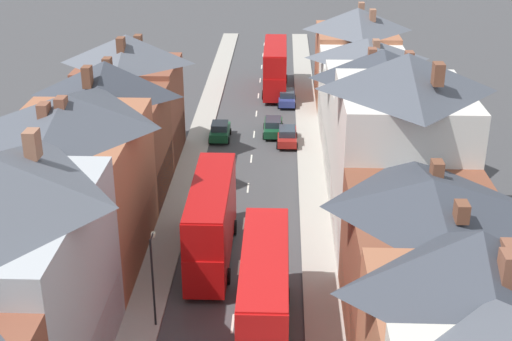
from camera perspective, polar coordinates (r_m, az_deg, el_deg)
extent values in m
cube|color=#A8A399|center=(58.53, -5.54, -0.43)|extent=(2.20, 104.00, 0.14)
cube|color=#A8A399|center=(58.09, 4.48, -0.58)|extent=(2.20, 104.00, 0.14)
cube|color=silver|center=(40.72, -1.87, -12.14)|extent=(0.14, 1.80, 0.01)
cube|color=silver|center=(45.72, -1.36, -7.75)|extent=(0.14, 1.80, 0.01)
cube|color=silver|center=(50.93, -0.96, -4.24)|extent=(0.14, 1.80, 0.01)
cube|color=silver|center=(56.30, -0.64, -1.40)|extent=(0.14, 1.80, 0.01)
cube|color=silver|center=(61.78, -0.38, 0.95)|extent=(0.14, 1.80, 0.01)
cube|color=silver|center=(67.36, -0.16, 2.91)|extent=(0.14, 1.80, 0.01)
cube|color=silver|center=(73.00, 0.03, 4.58)|extent=(0.14, 1.80, 0.01)
cube|color=silver|center=(78.69, 0.19, 6.00)|extent=(0.14, 1.80, 0.01)
cube|color=silver|center=(84.43, 0.33, 7.23)|extent=(0.14, 1.80, 0.01)
cube|color=silver|center=(90.20, 0.46, 8.30)|extent=(0.14, 1.80, 0.01)
cube|color=silver|center=(96.00, 0.56, 9.24)|extent=(0.14, 1.80, 0.01)
cube|color=silver|center=(101.82, 0.66, 10.08)|extent=(0.14, 1.80, 0.01)
cube|color=#ADB2B7|center=(35.99, -19.22, -9.63)|extent=(8.00, 11.81, 9.70)
cube|color=#99664C|center=(34.84, -17.47, 2.01)|extent=(0.60, 0.90, 1.38)
cube|color=#A36042|center=(45.81, -14.22, -1.98)|extent=(8.00, 11.69, 9.14)
cube|color=black|center=(46.23, -9.14, -5.41)|extent=(0.12, 10.75, 3.20)
pyramid|color=#474C56|center=(43.77, -14.94, 4.63)|extent=(8.00, 11.69, 2.03)
cube|color=brown|center=(42.46, -16.60, 4.55)|extent=(0.60, 0.90, 0.96)
cube|color=brown|center=(42.68, -15.31, 4.93)|extent=(0.60, 0.90, 1.15)
cube|color=brown|center=(54.70, -11.48, 1.87)|extent=(8.00, 7.88, 7.96)
cube|color=navy|center=(54.84, -7.28, -0.47)|extent=(0.12, 7.25, 3.20)
pyramid|color=#383D47|center=(53.02, -11.94, 7.19)|extent=(8.00, 7.88, 2.64)
cube|color=brown|center=(51.03, -13.34, 7.30)|extent=(0.60, 0.90, 1.49)
cube|color=brown|center=(54.43, -11.81, 8.24)|extent=(0.60, 0.90, 1.13)
cube|color=brown|center=(61.68, -9.92, 4.70)|extent=(8.00, 7.54, 8.36)
cube|color=maroon|center=(61.87, -6.18, 2.43)|extent=(0.12, 6.93, 3.20)
pyramid|color=#565B66|center=(60.19, -10.28, 9.55)|extent=(8.00, 7.54, 2.40)
cube|color=brown|center=(60.81, -9.41, 10.22)|extent=(0.60, 0.90, 0.96)
cube|color=brown|center=(58.53, -10.75, 9.78)|extent=(0.60, 0.90, 1.32)
pyramid|color=#383D47|center=(28.89, 17.37, -7.19)|extent=(8.00, 7.48, 2.94)
cube|color=brown|center=(28.46, 19.61, -6.58)|extent=(0.60, 0.90, 1.23)
cube|color=brown|center=(27.57, 19.53, -7.46)|extent=(0.60, 0.90, 1.34)
cube|color=brown|center=(39.15, 13.24, -7.88)|extent=(8.00, 10.19, 7.50)
cube|color=#1E5133|center=(39.73, 7.28, -10.56)|extent=(0.12, 9.37, 3.20)
pyramid|color=#383D47|center=(37.03, 13.89, -1.85)|extent=(8.00, 10.19, 1.60)
cube|color=brown|center=(34.51, 16.13, -3.19)|extent=(0.60, 0.90, 0.93)
cube|color=brown|center=(38.57, 14.28, 0.01)|extent=(0.60, 0.90, 1.04)
cube|color=silver|center=(47.07, 11.34, 0.08)|extent=(8.00, 9.57, 10.75)
cube|color=maroon|center=(48.20, 6.34, -3.97)|extent=(0.12, 8.81, 3.20)
pyramid|color=#474C56|center=(44.92, 12.00, 7.75)|extent=(8.00, 9.57, 2.31)
cube|color=brown|center=(42.38, 14.37, 7.49)|extent=(0.60, 0.90, 1.29)
cube|color=silver|center=(56.89, 9.76, 3.16)|extent=(8.00, 10.91, 8.50)
cube|color=#1E5133|center=(57.46, 5.69, 0.76)|extent=(0.12, 10.04, 3.20)
pyramid|color=#383D47|center=(55.27, 10.15, 8.39)|extent=(8.00, 10.91, 2.27)
cube|color=brown|center=(55.55, 9.28, 9.10)|extent=(0.60, 0.90, 1.07)
cube|color=brown|center=(53.66, 12.15, 8.56)|extent=(0.60, 0.90, 1.41)
cube|color=silver|center=(66.97, 8.65, 5.84)|extent=(8.00, 10.16, 7.34)
cube|color=black|center=(67.29, 5.21, 4.24)|extent=(0.12, 9.35, 3.20)
pyramid|color=#565B66|center=(65.74, 8.90, 9.64)|extent=(8.00, 10.16, 1.82)
cube|color=#99664C|center=(64.92, 9.59, 9.87)|extent=(0.60, 0.90, 0.99)
cube|color=#A36042|center=(76.17, 7.92, 8.23)|extent=(8.00, 9.27, 7.79)
cube|color=navy|center=(76.51, 4.87, 6.65)|extent=(0.12, 8.53, 3.20)
pyramid|color=#565B66|center=(75.02, 8.14, 11.92)|extent=(8.00, 9.27, 2.24)
cube|color=#99664C|center=(73.94, 9.32, 12.16)|extent=(0.60, 0.90, 1.21)
cube|color=#99664C|center=(77.30, 8.42, 12.71)|extent=(0.60, 0.90, 1.24)
cube|color=red|center=(38.66, 0.68, -11.33)|extent=(2.44, 10.80, 2.50)
cube|color=red|center=(37.34, 0.70, -8.30)|extent=(2.44, 10.58, 2.30)
cube|color=red|center=(36.72, 0.71, -6.71)|extent=(2.39, 10.37, 0.10)
cube|color=#28333D|center=(43.06, 0.87, -7.03)|extent=(2.20, 0.10, 1.20)
cube|color=#28333D|center=(41.93, 0.89, -4.33)|extent=(2.20, 0.10, 1.10)
cube|color=#28333D|center=(38.56, -1.12, -10.98)|extent=(0.06, 9.18, 0.90)
cube|color=#28333D|center=(37.33, -1.15, -8.14)|extent=(0.06, 9.18, 0.90)
cube|color=yellow|center=(41.56, 0.90, -3.35)|extent=(1.34, 0.08, 0.32)
cylinder|color=black|center=(42.12, -0.89, -9.97)|extent=(0.30, 1.00, 1.00)
cylinder|color=black|center=(42.07, 2.48, -10.03)|extent=(0.30, 1.00, 1.00)
cube|color=#B70F0F|center=(79.81, 1.54, 7.48)|extent=(2.44, 10.80, 2.50)
cube|color=#B70F0F|center=(79.18, 1.56, 9.15)|extent=(2.44, 10.58, 2.30)
cube|color=#B70F0F|center=(78.89, 1.57, 9.99)|extent=(2.39, 10.37, 0.10)
cube|color=#28333D|center=(84.92, 1.59, 8.61)|extent=(2.20, 0.10, 1.20)
cube|color=#28333D|center=(84.35, 1.60, 10.12)|extent=(2.20, 0.10, 1.10)
cube|color=#28333D|center=(79.77, 0.68, 7.66)|extent=(0.06, 9.18, 0.90)
cube|color=#28333D|center=(79.18, 0.69, 9.23)|extent=(0.06, 9.18, 0.90)
cube|color=yellow|center=(84.17, 1.61, 10.65)|extent=(1.34, 0.08, 0.32)
cylinder|color=black|center=(83.37, 0.71, 7.37)|extent=(0.30, 1.00, 1.00)
cylinder|color=black|center=(83.35, 2.41, 7.34)|extent=(0.30, 1.00, 1.00)
cylinder|color=black|center=(77.33, 0.59, 6.06)|extent=(0.30, 1.00, 1.00)
cylinder|color=black|center=(77.30, 2.41, 6.03)|extent=(0.30, 1.00, 1.00)
cube|color=#B70F0F|center=(45.98, -3.55, -5.23)|extent=(2.44, 10.80, 2.50)
cube|color=#B70F0F|center=(44.87, -3.63, -2.55)|extent=(2.44, 10.58, 2.30)
cube|color=#B70F0F|center=(44.36, -3.67, -1.15)|extent=(2.39, 10.37, 0.10)
cube|color=#28333D|center=(50.62, -2.99, -2.12)|extent=(2.20, 0.10, 1.20)
cube|color=#28333D|center=(49.67, -3.04, 0.27)|extent=(2.20, 0.10, 1.10)
cube|color=#28333D|center=(45.99, -5.04, -4.92)|extent=(0.06, 9.18, 0.90)
cube|color=#28333D|center=(44.96, -5.14, -2.40)|extent=(0.06, 9.18, 0.90)
cube|color=yellow|center=(49.36, -3.06, 1.13)|extent=(1.34, 0.08, 0.32)
cylinder|color=black|center=(49.58, -4.56, -4.50)|extent=(0.30, 1.00, 1.00)
cylinder|color=black|center=(49.36, -1.74, -4.56)|extent=(0.30, 1.00, 1.00)
cylinder|color=black|center=(44.15, -5.47, -8.36)|extent=(0.30, 1.00, 1.00)
cylinder|color=black|center=(43.91, -2.28, -8.45)|extent=(0.30, 1.00, 1.00)
cube|color=navy|center=(75.68, 2.48, 5.78)|extent=(1.70, 4.32, 0.72)
cube|color=#28333D|center=(75.28, 2.48, 6.21)|extent=(1.46, 2.16, 0.60)
cylinder|color=black|center=(77.07, 1.83, 5.84)|extent=(0.20, 0.62, 0.62)
cylinder|color=black|center=(77.08, 3.10, 5.82)|extent=(0.20, 0.62, 0.62)
cylinder|color=black|center=(74.52, 1.82, 5.21)|extent=(0.20, 0.62, 0.62)
cylinder|color=black|center=(74.53, 3.13, 5.19)|extent=(0.20, 0.62, 0.62)
cube|color=maroon|center=(64.93, 2.50, 2.69)|extent=(1.70, 4.18, 0.69)
cube|color=#28333D|center=(64.50, 2.51, 3.16)|extent=(1.46, 2.09, 0.60)
cylinder|color=black|center=(66.26, 1.76, 2.83)|extent=(0.20, 0.62, 0.62)
cylinder|color=black|center=(66.27, 3.23, 2.80)|extent=(0.20, 0.62, 0.62)
cylinder|color=black|center=(63.84, 1.73, 2.00)|extent=(0.20, 0.62, 0.62)
cylinder|color=black|center=(63.85, 3.26, 1.98)|extent=(0.20, 0.62, 0.62)
cube|color=#144728|center=(66.05, -2.90, 3.09)|extent=(1.70, 3.84, 0.75)
cube|color=#28333D|center=(65.64, -2.92, 3.58)|extent=(1.46, 1.92, 0.60)
cylinder|color=black|center=(67.37, -3.53, 3.15)|extent=(0.20, 0.62, 0.62)
cylinder|color=black|center=(67.23, -2.08, 3.13)|extent=(0.20, 0.62, 0.62)
cylinder|color=black|center=(65.15, -3.72, 2.42)|extent=(0.20, 0.62, 0.62)
cylinder|color=black|center=(65.01, -2.23, 2.40)|extent=(0.20, 0.62, 0.62)
cube|color=#144728|center=(67.20, 1.38, 3.45)|extent=(1.70, 4.35, 0.70)
cube|color=#28333D|center=(66.77, 1.39, 3.91)|extent=(1.46, 2.17, 0.60)
cylinder|color=black|center=(68.59, 0.69, 3.57)|extent=(0.20, 0.62, 0.62)
cylinder|color=black|center=(68.58, 2.11, 3.55)|extent=(0.20, 0.62, 0.62)
cylinder|color=black|center=(66.07, 0.62, 2.78)|extent=(0.20, 0.62, 0.62)
cylinder|color=black|center=(66.05, 2.10, 2.75)|extent=(0.20, 0.62, 0.62)
cylinder|color=black|center=(39.33, -8.23, -9.01)|extent=(0.12, 0.12, 5.50)
cylinder|color=black|center=(38.37, -8.35, -5.31)|extent=(0.08, 0.90, 0.08)
cube|color=beige|center=(38.80, -8.23, -5.09)|extent=(0.20, 0.32, 0.20)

